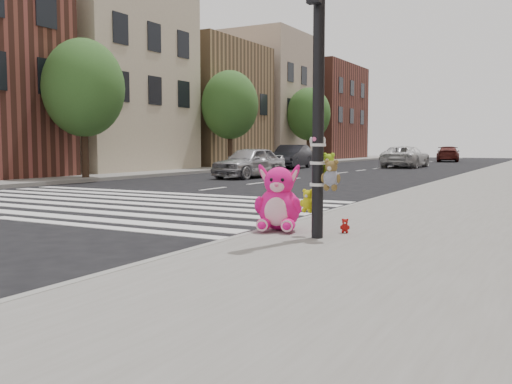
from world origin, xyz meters
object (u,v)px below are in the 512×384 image
Objects in this scene: pink_bunny at (279,203)px; car_dark_far at (291,157)px; car_silver_far at (249,162)px; car_white_near at (406,157)px; signal_pole at (320,119)px; red_teddy at (345,226)px.

car_dark_far reaches higher than pink_bunny.
car_white_near is at bearing 83.01° from car_silver_far.
pink_bunny is at bearing -72.67° from car_dark_far.
signal_pole reaches higher than car_silver_far.
car_white_near is at bearing 84.29° from red_teddy.
signal_pole is 0.93× the size of car_dark_far.
red_teddy is 28.65m from car_white_near.
pink_bunny is 25.76m from car_dark_far.
signal_pole reaches higher than car_dark_far.
car_dark_far is (-10.85, 23.36, 0.15)m from pink_bunny.
red_teddy is (0.17, 0.59, -1.55)m from signal_pole.
signal_pole is 1.01× the size of car_silver_far.
car_silver_far is (-9.12, 14.12, -1.12)m from signal_pole.
car_white_near is at bearing 33.03° from car_dark_far.
pink_bunny is 0.26× the size of car_silver_far.
car_dark_far is 7.44m from car_white_near.
car_white_near is (-6.02, 28.56, -1.14)m from signal_pole.
signal_pole is at bearing 101.11° from car_white_near.
car_white_near is (3.11, 14.44, -0.01)m from car_silver_far.
car_silver_far is at bearing 77.08° from car_white_near.
signal_pole is 16.85m from car_silver_far.
pink_bunny is at bearing -53.73° from car_silver_far.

